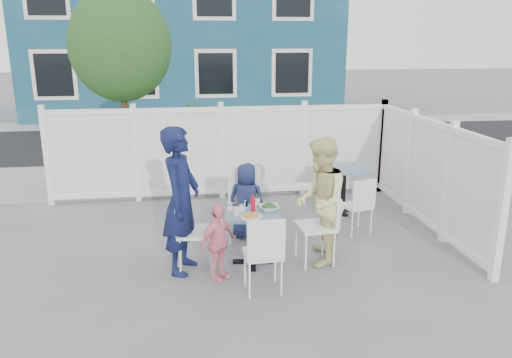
{
  "coord_description": "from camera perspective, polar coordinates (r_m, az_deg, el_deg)",
  "views": [
    {
      "loc": [
        -0.43,
        -6.05,
        2.7
      ],
      "look_at": [
        0.39,
        0.04,
        0.98
      ],
      "focal_mm": 35.0,
      "sensor_mm": 36.0,
      "label": 1
    }
  ],
  "objects": [
    {
      "name": "chair_left",
      "position": [
        6.01,
        -7.73,
        -5.2
      ],
      "size": [
        0.47,
        0.48,
        0.99
      ],
      "rotation": [
        0.0,
        0.0,
        -1.65
      ],
      "color": "white",
      "rests_on": "ground"
    },
    {
      "name": "salad_bowl",
      "position": [
        6.14,
        1.51,
        -3.32
      ],
      "size": [
        0.24,
        0.24,
        0.06
      ],
      "primitive_type": "imported",
      "color": "white",
      "rests_on": "main_table"
    },
    {
      "name": "woman",
      "position": [
        6.14,
        7.34,
        -2.57
      ],
      "size": [
        0.79,
        0.9,
        1.58
      ],
      "primitive_type": "imported",
      "rotation": [
        0.0,
        0.0,
        -1.85
      ],
      "color": "yellow",
      "rests_on": "ground"
    },
    {
      "name": "boy",
      "position": [
        6.93,
        -1.08,
        -2.52
      ],
      "size": [
        0.61,
        0.51,
        1.07
      ],
      "primitive_type": "imported",
      "rotation": [
        0.0,
        0.0,
        2.76
      ],
      "color": "#1A2247",
      "rests_on": "ground"
    },
    {
      "name": "chair_back",
      "position": [
        6.94,
        -1.38,
        -2.18
      ],
      "size": [
        0.49,
        0.47,
        0.99
      ],
      "rotation": [
        0.0,
        0.0,
        3.04
      ],
      "color": "white",
      "rests_on": "ground"
    },
    {
      "name": "fence_right",
      "position": [
        7.72,
        19.02,
        0.42
      ],
      "size": [
        0.08,
        3.66,
        1.6
      ],
      "rotation": [
        0.0,
        0.0,
        1.57
      ],
      "color": "white",
      "rests_on": "ground"
    },
    {
      "name": "building",
      "position": [
        20.04,
        -8.18,
        16.37
      ],
      "size": [
        11.0,
        6.0,
        6.0
      ],
      "color": "navy",
      "rests_on": "ground"
    },
    {
      "name": "chair_right",
      "position": [
        6.21,
        7.56,
        -4.52
      ],
      "size": [
        0.47,
        0.49,
        0.98
      ],
      "rotation": [
        0.0,
        0.0,
        1.67
      ],
      "color": "white",
      "rests_on": "ground"
    },
    {
      "name": "plate_side",
      "position": [
        6.18,
        -2.22,
        -3.42
      ],
      "size": [
        0.23,
        0.23,
        0.02
      ],
      "primitive_type": "cylinder",
      "color": "white",
      "rests_on": "main_table"
    },
    {
      "name": "potted_shrub_b",
      "position": [
        9.48,
        4.93,
        3.55
      ],
      "size": [
        1.65,
        1.57,
        1.44
      ],
      "primitive_type": "imported",
      "rotation": [
        0.0,
        0.0,
        3.58
      ],
      "color": "#1D3A16",
      "rests_on": "ground"
    },
    {
      "name": "fence_back",
      "position": [
        8.68,
        -3.96,
        2.87
      ],
      "size": [
        5.86,
        0.08,
        1.6
      ],
      "color": "white",
      "rests_on": "ground"
    },
    {
      "name": "utility_cabinet",
      "position": [
        10.43,
        -17.75,
        3.34
      ],
      "size": [
        0.66,
        0.48,
        1.22
      ],
      "primitive_type": "cube",
      "rotation": [
        0.0,
        0.0,
        0.01
      ],
      "color": "gold",
      "rests_on": "ground"
    },
    {
      "name": "salt_shaker",
      "position": [
        6.3,
        -1.2,
        -2.76
      ],
      "size": [
        0.03,
        0.03,
        0.07
      ],
      "primitive_type": "cylinder",
      "color": "white",
      "rests_on": "main_table"
    },
    {
      "name": "ground",
      "position": [
        6.64,
        -3.3,
        -8.37
      ],
      "size": [
        80.0,
        80.0,
        0.0
      ],
      "primitive_type": "plane",
      "color": "slate"
    },
    {
      "name": "pepper_shaker",
      "position": [
        6.28,
        -1.08,
        -2.82
      ],
      "size": [
        0.03,
        0.03,
        0.07
      ],
      "primitive_type": "cylinder",
      "color": "black",
      "rests_on": "main_table"
    },
    {
      "name": "near_sidewalk",
      "position": [
        10.22,
        -4.96,
        0.31
      ],
      "size": [
        24.0,
        2.6,
        0.01
      ],
      "primitive_type": "cube",
      "color": "gray",
      "rests_on": "ground"
    },
    {
      "name": "far_sidewalk",
      "position": [
        16.87,
        -6.12,
        6.37
      ],
      "size": [
        24.0,
        1.6,
        0.01
      ],
      "primitive_type": "cube",
      "color": "gray",
      "rests_on": "ground"
    },
    {
      "name": "toddler",
      "position": [
        5.77,
        -4.4,
        -7.25
      ],
      "size": [
        0.54,
        0.54,
        0.92
      ],
      "primitive_type": "imported",
      "rotation": [
        0.0,
        0.0,
        0.78
      ],
      "color": "pink",
      "rests_on": "ground"
    },
    {
      "name": "coffee_cup_b",
      "position": [
        6.29,
        0.12,
        -2.56
      ],
      "size": [
        0.08,
        0.08,
        0.11
      ],
      "primitive_type": "cylinder",
      "color": "beige",
      "rests_on": "main_table"
    },
    {
      "name": "chair_near",
      "position": [
        5.41,
        0.95,
        -8.07
      ],
      "size": [
        0.42,
        0.41,
        0.9
      ],
      "rotation": [
        0.0,
        0.0,
        0.04
      ],
      "color": "white",
      "rests_on": "ground"
    },
    {
      "name": "potted_shrub_a",
      "position": [
        9.35,
        -6.07,
        3.73
      ],
      "size": [
        1.21,
        1.21,
        1.56
      ],
      "primitive_type": "imported",
      "rotation": [
        0.0,
        0.0,
        0.99
      ],
      "color": "#1D3A16",
      "rests_on": "ground"
    },
    {
      "name": "tree",
      "position": [
        9.42,
        -15.27,
        14.47
      ],
      "size": [
        1.8,
        1.62,
        3.59
      ],
      "color": "#382316",
      "rests_on": "ground"
    },
    {
      "name": "coffee_cup_a",
      "position": [
        5.96,
        -2.3,
        -3.57
      ],
      "size": [
        0.08,
        0.08,
        0.13
      ],
      "primitive_type": "cylinder",
      "color": "beige",
      "rests_on": "main_table"
    },
    {
      "name": "street",
      "position": [
        13.82,
        -5.73,
        4.32
      ],
      "size": [
        24.0,
        5.0,
        0.01
      ],
      "primitive_type": "cube",
      "color": "black",
      "rests_on": "ground"
    },
    {
      "name": "chair_spare",
      "position": [
        7.2,
        11.74,
        -2.59
      ],
      "size": [
        0.47,
        0.46,
        0.83
      ],
      "rotation": [
        0.0,
        0.0,
        0.28
      ],
      "color": "white",
      "rests_on": "ground"
    },
    {
      "name": "spare_table",
      "position": [
        8.11,
        10.03,
        0.2
      ],
      "size": [
        0.78,
        0.78,
        0.74
      ],
      "rotation": [
        0.0,
        0.0,
        -0.12
      ],
      "color": "slate",
      "rests_on": "ground"
    },
    {
      "name": "main_table",
      "position": [
        6.13,
        -0.38,
        -5.14
      ],
      "size": [
        0.71,
        0.71,
        0.67
      ],
      "rotation": [
        0.0,
        0.0,
        -0.13
      ],
      "color": "slate",
      "rests_on": "ground"
    },
    {
      "name": "plate_main",
      "position": [
        5.9,
        -0.55,
        -4.32
      ],
      "size": [
        0.26,
        0.26,
        0.02
      ],
      "primitive_type": "cylinder",
      "color": "white",
      "rests_on": "main_table"
    },
    {
      "name": "ketchup_bottle",
      "position": [
        6.08,
        -0.34,
        -2.91
      ],
      "size": [
        0.06,
        0.06,
        0.18
      ],
      "primitive_type": "cylinder",
      "color": "#BB081D",
      "rests_on": "main_table"
    },
    {
      "name": "man",
      "position": [
        5.9,
        -8.56,
        -2.48
      ],
      "size": [
        0.6,
        0.74,
        1.76
      ],
      "primitive_type": "imported",
      "rotation": [
        0.0,
        0.0,
        1.26
      ],
      "color": "#0F163B",
      "rests_on": "ground"
    }
  ]
}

